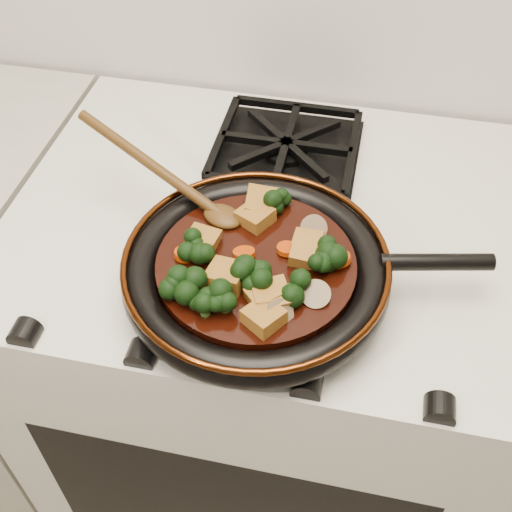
# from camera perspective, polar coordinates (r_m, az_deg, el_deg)

# --- Properties ---
(stove) EXTENTS (0.76, 0.60, 0.90)m
(stove) POSITION_cam_1_polar(r_m,az_deg,el_deg) (1.29, 0.85, -10.83)
(stove) COLOR beige
(stove) RESTS_ON ground
(burner_grate_front) EXTENTS (0.23, 0.23, 0.03)m
(burner_grate_front) POSITION_cam_1_polar(r_m,az_deg,el_deg) (0.84, -0.69, -1.91)
(burner_grate_front) COLOR black
(burner_grate_front) RESTS_ON stove
(burner_grate_back) EXTENTS (0.23, 0.23, 0.03)m
(burner_grate_back) POSITION_cam_1_polar(r_m,az_deg,el_deg) (1.04, 2.69, 9.57)
(burner_grate_back) COLOR black
(burner_grate_back) RESTS_ON stove
(skillet) EXTENTS (0.46, 0.34, 0.05)m
(skillet) POSITION_cam_1_polar(r_m,az_deg,el_deg) (0.81, 0.15, -1.26)
(skillet) COLOR black
(skillet) RESTS_ON burner_grate_front
(braising_sauce) EXTENTS (0.25, 0.25, 0.02)m
(braising_sauce) POSITION_cam_1_polar(r_m,az_deg,el_deg) (0.80, -0.00, -1.02)
(braising_sauce) COLOR black
(braising_sauce) RESTS_ON skillet
(tofu_cube_0) EXTENTS (0.05, 0.06, 0.03)m
(tofu_cube_0) POSITION_cam_1_polar(r_m,az_deg,el_deg) (0.75, 1.49, -3.62)
(tofu_cube_0) COLOR #8E5F20
(tofu_cube_0) RESTS_ON braising_sauce
(tofu_cube_1) EXTENTS (0.05, 0.05, 0.03)m
(tofu_cube_1) POSITION_cam_1_polar(r_m,az_deg,el_deg) (0.77, -2.63, -1.83)
(tofu_cube_1) COLOR #8E5F20
(tofu_cube_1) RESTS_ON braising_sauce
(tofu_cube_2) EXTENTS (0.05, 0.04, 0.03)m
(tofu_cube_2) POSITION_cam_1_polar(r_m,az_deg,el_deg) (0.80, 4.60, 0.26)
(tofu_cube_2) COLOR #8E5F20
(tofu_cube_2) RESTS_ON braising_sauce
(tofu_cube_3) EXTENTS (0.05, 0.05, 0.03)m
(tofu_cube_3) POSITION_cam_1_polar(r_m,az_deg,el_deg) (0.75, 0.76, -3.63)
(tofu_cube_3) COLOR #8E5F20
(tofu_cube_3) RESTS_ON braising_sauce
(tofu_cube_4) EXTENTS (0.04, 0.03, 0.02)m
(tofu_cube_4) POSITION_cam_1_polar(r_m,az_deg,el_deg) (0.81, 4.62, 1.18)
(tofu_cube_4) COLOR #8E5F20
(tofu_cube_4) RESTS_ON braising_sauce
(tofu_cube_5) EXTENTS (0.05, 0.06, 0.03)m
(tofu_cube_5) POSITION_cam_1_polar(r_m,az_deg,el_deg) (0.73, 0.68, -5.47)
(tofu_cube_5) COLOR #8E5F20
(tofu_cube_5) RESTS_ON braising_sauce
(tofu_cube_6) EXTENTS (0.06, 0.06, 0.03)m
(tofu_cube_6) POSITION_cam_1_polar(r_m,az_deg,el_deg) (0.84, -0.08, 3.50)
(tofu_cube_6) COLOR #8E5F20
(tofu_cube_6) RESTS_ON braising_sauce
(tofu_cube_7) EXTENTS (0.05, 0.05, 0.03)m
(tofu_cube_7) POSITION_cam_1_polar(r_m,az_deg,el_deg) (0.86, 0.47, 4.68)
(tofu_cube_7) COLOR #8E5F20
(tofu_cube_7) RESTS_ON braising_sauce
(tofu_cube_8) EXTENTS (0.04, 0.04, 0.03)m
(tofu_cube_8) POSITION_cam_1_polar(r_m,az_deg,el_deg) (0.81, -4.71, 1.46)
(tofu_cube_8) COLOR #8E5F20
(tofu_cube_8) RESTS_ON braising_sauce
(tofu_cube_9) EXTENTS (0.05, 0.05, 0.02)m
(tofu_cube_9) POSITION_cam_1_polar(r_m,az_deg,el_deg) (0.75, 1.16, -3.48)
(tofu_cube_9) COLOR #8E5F20
(tofu_cube_9) RESTS_ON braising_sauce
(broccoli_floret_0) EXTENTS (0.08, 0.07, 0.06)m
(broccoli_floret_0) POSITION_cam_1_polar(r_m,az_deg,el_deg) (0.80, 6.99, 0.03)
(broccoli_floret_0) COLOR black
(broccoli_floret_0) RESTS_ON braising_sauce
(broccoli_floret_1) EXTENTS (0.07, 0.08, 0.07)m
(broccoli_floret_1) POSITION_cam_1_polar(r_m,az_deg,el_deg) (0.74, -2.71, -4.10)
(broccoli_floret_1) COLOR black
(broccoli_floret_1) RESTS_ON braising_sauce
(broccoli_floret_2) EXTENTS (0.09, 0.08, 0.07)m
(broccoli_floret_2) POSITION_cam_1_polar(r_m,az_deg,el_deg) (0.80, -4.99, 0.52)
(broccoli_floret_2) COLOR black
(broccoli_floret_2) RESTS_ON braising_sauce
(broccoli_floret_3) EXTENTS (0.08, 0.08, 0.07)m
(broccoli_floret_3) POSITION_cam_1_polar(r_m,az_deg,el_deg) (0.76, -0.39, -1.90)
(broccoli_floret_3) COLOR black
(broccoli_floret_3) RESTS_ON braising_sauce
(broccoli_floret_4) EXTENTS (0.07, 0.07, 0.06)m
(broccoli_floret_4) POSITION_cam_1_polar(r_m,az_deg,el_deg) (0.74, -4.57, -4.57)
(broccoli_floret_4) COLOR black
(broccoli_floret_4) RESTS_ON braising_sauce
(broccoli_floret_5) EXTENTS (0.08, 0.07, 0.06)m
(broccoli_floret_5) POSITION_cam_1_polar(r_m,az_deg,el_deg) (0.86, 1.71, 4.75)
(broccoli_floret_5) COLOR black
(broccoli_floret_5) RESTS_ON braising_sauce
(broccoli_floret_6) EXTENTS (0.08, 0.09, 0.07)m
(broccoli_floret_6) POSITION_cam_1_polar(r_m,az_deg,el_deg) (0.79, 6.22, -0.40)
(broccoli_floret_6) COLOR black
(broccoli_floret_6) RESTS_ON braising_sauce
(broccoli_floret_7) EXTENTS (0.08, 0.08, 0.07)m
(broccoli_floret_7) POSITION_cam_1_polar(r_m,az_deg,el_deg) (0.75, 2.99, -2.90)
(broccoli_floret_7) COLOR black
(broccoli_floret_7) RESTS_ON braising_sauce
(broccoli_floret_8) EXTENTS (0.09, 0.08, 0.08)m
(broccoli_floret_8) POSITION_cam_1_polar(r_m,az_deg,el_deg) (0.75, -6.58, -3.02)
(broccoli_floret_8) COLOR black
(broccoli_floret_8) RESTS_ON braising_sauce
(carrot_coin_0) EXTENTS (0.03, 0.03, 0.01)m
(carrot_coin_0) POSITION_cam_1_polar(r_m,az_deg,el_deg) (0.78, -2.13, -1.37)
(carrot_coin_0) COLOR #A23104
(carrot_coin_0) RESTS_ON braising_sauce
(carrot_coin_1) EXTENTS (0.03, 0.03, 0.01)m
(carrot_coin_1) POSITION_cam_1_polar(r_m,az_deg,el_deg) (0.80, -6.37, 0.16)
(carrot_coin_1) COLOR #A23104
(carrot_coin_1) RESTS_ON braising_sauce
(carrot_coin_2) EXTENTS (0.03, 0.03, 0.01)m
(carrot_coin_2) POSITION_cam_1_polar(r_m,az_deg,el_deg) (0.75, -4.06, -3.72)
(carrot_coin_2) COLOR #A23104
(carrot_coin_2) RESTS_ON braising_sauce
(carrot_coin_3) EXTENTS (0.03, 0.03, 0.02)m
(carrot_coin_3) POSITION_cam_1_polar(r_m,az_deg,el_deg) (0.80, 7.34, -0.31)
(carrot_coin_3) COLOR #A23104
(carrot_coin_3) RESTS_ON braising_sauce
(carrot_coin_4) EXTENTS (0.03, 0.03, 0.02)m
(carrot_coin_4) POSITION_cam_1_polar(r_m,az_deg,el_deg) (0.80, -1.08, 0.26)
(carrot_coin_4) COLOR #A23104
(carrot_coin_4) RESTS_ON braising_sauce
(carrot_coin_5) EXTENTS (0.03, 0.03, 0.01)m
(carrot_coin_5) POSITION_cam_1_polar(r_m,az_deg,el_deg) (0.80, 2.77, 0.64)
(carrot_coin_5) COLOR #A23104
(carrot_coin_5) RESTS_ON braising_sauce
(mushroom_slice_0) EXTENTS (0.04, 0.04, 0.02)m
(mushroom_slice_0) POSITION_cam_1_polar(r_m,az_deg,el_deg) (0.76, 5.34, -3.43)
(mushroom_slice_0) COLOR brown
(mushroom_slice_0) RESTS_ON braising_sauce
(mushroom_slice_1) EXTENTS (0.04, 0.04, 0.02)m
(mushroom_slice_1) POSITION_cam_1_polar(r_m,az_deg,el_deg) (0.77, -6.12, -2.39)
(mushroom_slice_1) COLOR brown
(mushroom_slice_1) RESTS_ON braising_sauce
(mushroom_slice_2) EXTENTS (0.05, 0.05, 0.03)m
(mushroom_slice_2) POSITION_cam_1_polar(r_m,az_deg,el_deg) (0.73, 2.04, -5.21)
(mushroom_slice_2) COLOR brown
(mushroom_slice_2) RESTS_ON braising_sauce
(mushroom_slice_3) EXTENTS (0.05, 0.04, 0.03)m
(mushroom_slice_3) POSITION_cam_1_polar(r_m,az_deg,el_deg) (0.83, 5.13, 2.48)
(mushroom_slice_3) COLOR brown
(mushroom_slice_3) RESTS_ON braising_sauce
(wooden_spoon) EXTENTS (0.16, 0.09, 0.25)m
(wooden_spoon) POSITION_cam_1_polar(r_m,az_deg,el_deg) (0.87, -6.80, 6.27)
(wooden_spoon) COLOR #452B0E
(wooden_spoon) RESTS_ON braising_sauce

